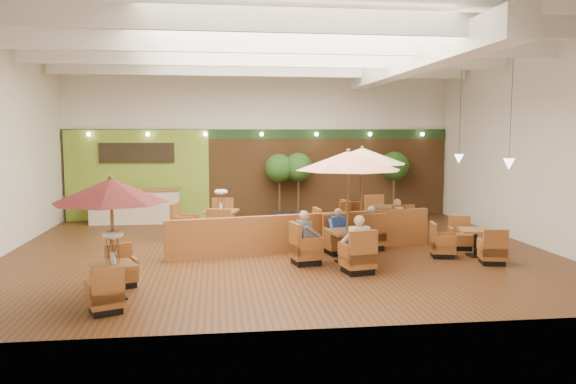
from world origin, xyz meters
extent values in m
plane|color=#381E0F|center=(0.00, 0.00, 0.00)|extent=(14.00, 14.00, 0.00)
cube|color=silver|center=(0.00, 6.00, 2.75)|extent=(14.00, 0.04, 5.50)
cube|color=silver|center=(0.00, -6.00, 2.75)|extent=(14.00, 0.04, 5.50)
cube|color=silver|center=(7.00, 0.00, 2.75)|extent=(0.04, 12.00, 5.50)
cube|color=white|center=(0.00, 0.00, 5.50)|extent=(14.00, 12.00, 0.04)
cube|color=brown|center=(0.00, 5.94, 1.60)|extent=(13.90, 0.10, 3.20)
cube|color=#1E3819|center=(0.00, 5.93, 3.05)|extent=(13.90, 0.12, 0.35)
cube|color=olive|center=(-4.40, 5.88, 1.60)|extent=(5.00, 0.08, 3.20)
cube|color=black|center=(-4.40, 5.80, 2.40)|extent=(2.60, 0.08, 0.70)
cube|color=white|center=(3.50, 0.00, 4.95)|extent=(0.60, 11.00, 0.60)
cube|color=white|center=(0.00, -4.00, 5.15)|extent=(13.60, 0.12, 0.45)
cube|color=white|center=(0.00, -1.30, 5.15)|extent=(13.60, 0.12, 0.45)
cube|color=white|center=(0.00, 1.30, 5.15)|extent=(13.60, 0.12, 0.45)
cube|color=white|center=(0.00, 4.00, 5.15)|extent=(13.60, 0.12, 0.45)
cylinder|color=black|center=(5.80, -1.00, 3.90)|extent=(0.01, 0.01, 3.20)
cone|color=white|center=(5.80, -1.00, 2.30)|extent=(0.28, 0.28, 0.28)
cylinder|color=black|center=(5.80, 2.00, 3.90)|extent=(0.01, 0.01, 3.20)
cone|color=white|center=(5.80, 2.00, 2.30)|extent=(0.28, 0.28, 0.28)
sphere|color=#FFEAC6|center=(-6.00, 5.70, 3.05)|extent=(0.14, 0.14, 0.14)
sphere|color=#FFEAC6|center=(-4.00, 5.70, 3.05)|extent=(0.14, 0.14, 0.14)
sphere|color=#FFEAC6|center=(-2.00, 5.70, 3.05)|extent=(0.14, 0.14, 0.14)
sphere|color=#FFEAC6|center=(0.00, 5.70, 3.05)|extent=(0.14, 0.14, 0.14)
sphere|color=#FFEAC6|center=(2.00, 5.70, 3.05)|extent=(0.14, 0.14, 0.14)
sphere|color=#FFEAC6|center=(4.00, 5.70, 3.05)|extent=(0.14, 0.14, 0.14)
sphere|color=#FFEAC6|center=(6.00, 5.70, 3.05)|extent=(0.14, 0.14, 0.14)
cube|color=beige|center=(-4.40, 5.10, 0.55)|extent=(3.00, 0.70, 1.10)
cube|color=brown|center=(-4.40, 5.10, 1.15)|extent=(3.00, 0.75, 0.06)
cube|color=brown|center=(0.65, -0.24, 0.50)|extent=(7.12, 1.57, 1.00)
cube|color=brown|center=(-3.54, -3.92, 0.64)|extent=(0.99, 0.99, 0.05)
cylinder|color=black|center=(-3.54, -3.92, 0.33)|extent=(0.09, 0.09, 0.59)
cube|color=black|center=(-3.54, -3.92, 0.02)|extent=(0.52, 0.52, 0.04)
cube|color=brown|center=(-3.54, -4.76, 0.27)|extent=(0.72, 0.72, 0.28)
cube|color=brown|center=(-3.63, -4.97, 0.53)|extent=(0.54, 0.29, 0.62)
cube|color=brown|center=(-3.77, -4.86, 0.44)|extent=(0.25, 0.48, 0.25)
cube|color=brown|center=(-3.30, -4.66, 0.44)|extent=(0.25, 0.48, 0.25)
cube|color=black|center=(-3.54, -4.76, 0.06)|extent=(0.64, 0.64, 0.12)
cube|color=brown|center=(-3.54, -3.07, 0.27)|extent=(0.72, 0.72, 0.28)
cube|color=brown|center=(-3.45, -2.86, 0.53)|extent=(0.54, 0.29, 0.62)
cube|color=brown|center=(-3.30, -2.97, 0.44)|extent=(0.25, 0.48, 0.25)
cube|color=brown|center=(-3.77, -3.17, 0.44)|extent=(0.25, 0.48, 0.25)
cube|color=black|center=(-3.54, -3.07, 0.06)|extent=(0.64, 0.64, 0.12)
cylinder|color=brown|center=(-3.54, -3.92, 1.11)|extent=(0.06, 0.06, 2.22)
cone|color=#511718|center=(-3.54, -3.92, 2.04)|extent=(2.13, 2.13, 0.45)
sphere|color=brown|center=(-3.54, -3.92, 2.27)|extent=(0.10, 0.10, 0.10)
cylinder|color=silver|center=(-3.54, -3.92, 0.78)|extent=(0.10, 0.10, 0.22)
cube|color=brown|center=(1.46, -1.61, 0.76)|extent=(1.04, 1.04, 0.06)
cylinder|color=black|center=(1.46, -1.61, 0.39)|extent=(0.11, 0.11, 0.69)
cube|color=black|center=(1.46, -1.61, 0.02)|extent=(0.55, 0.55, 0.04)
cube|color=brown|center=(1.46, -2.61, 0.32)|extent=(0.76, 0.76, 0.34)
cube|color=brown|center=(1.41, -2.88, 0.63)|extent=(0.66, 0.22, 0.74)
cube|color=brown|center=(1.16, -2.67, 0.53)|extent=(0.19, 0.58, 0.29)
cube|color=brown|center=(1.76, -2.55, 0.53)|extent=(0.19, 0.58, 0.29)
cube|color=black|center=(1.46, -2.61, 0.07)|extent=(0.67, 0.67, 0.15)
cube|color=brown|center=(1.46, -0.61, 0.32)|extent=(0.76, 0.76, 0.34)
cube|color=brown|center=(1.51, -0.34, 0.63)|extent=(0.66, 0.22, 0.74)
cube|color=brown|center=(1.76, -0.56, 0.53)|extent=(0.19, 0.58, 0.29)
cube|color=brown|center=(1.16, -0.67, 0.53)|extent=(0.19, 0.58, 0.29)
cube|color=black|center=(1.46, -0.61, 0.07)|extent=(0.67, 0.67, 0.15)
cube|color=brown|center=(0.46, -1.61, 0.32)|extent=(0.76, 0.76, 0.34)
cube|color=brown|center=(0.73, -1.66, 0.63)|extent=(0.22, 0.66, 0.74)
cube|color=brown|center=(0.41, -1.31, 0.53)|extent=(0.58, 0.19, 0.29)
cube|color=brown|center=(0.52, -1.91, 0.53)|extent=(0.58, 0.19, 0.29)
cube|color=black|center=(0.46, -1.61, 0.07)|extent=(0.67, 0.67, 0.15)
cylinder|color=brown|center=(1.46, -1.61, 1.31)|extent=(0.06, 0.06, 2.63)
cone|color=#C77360|center=(1.46, -1.61, 2.45)|extent=(2.52, 2.52, 0.45)
sphere|color=brown|center=(1.46, -1.61, 2.68)|extent=(0.10, 0.10, 0.10)
cube|color=brown|center=(2.43, 0.84, 0.76)|extent=(0.96, 0.96, 0.06)
cylinder|color=black|center=(2.43, 0.84, 0.39)|extent=(0.11, 0.11, 0.70)
cube|color=black|center=(2.43, 0.84, 0.02)|extent=(0.51, 0.51, 0.04)
cube|color=brown|center=(2.43, -0.16, 0.32)|extent=(0.70, 0.70, 0.34)
cube|color=brown|center=(2.41, -0.43, 0.63)|extent=(0.66, 0.15, 0.74)
cube|color=brown|center=(2.13, -0.18, 0.53)|extent=(0.13, 0.58, 0.30)
cube|color=brown|center=(2.74, -0.14, 0.53)|extent=(0.13, 0.58, 0.30)
cube|color=black|center=(2.43, -0.16, 0.07)|extent=(0.62, 0.62, 0.15)
cube|color=brown|center=(2.43, 1.84, 0.32)|extent=(0.70, 0.70, 0.34)
cube|color=brown|center=(2.45, 2.12, 0.63)|extent=(0.66, 0.15, 0.74)
cube|color=brown|center=(2.74, 1.87, 0.53)|extent=(0.13, 0.58, 0.30)
cube|color=brown|center=(2.13, 1.82, 0.53)|extent=(0.13, 0.58, 0.30)
cube|color=black|center=(2.43, 1.84, 0.07)|extent=(0.62, 0.62, 0.15)
cube|color=brown|center=(1.43, 0.84, 0.32)|extent=(0.70, 0.70, 0.34)
cube|color=brown|center=(1.70, 0.82, 0.63)|extent=(0.15, 0.66, 0.74)
cube|color=brown|center=(1.41, 1.15, 0.53)|extent=(0.58, 0.13, 0.30)
cube|color=brown|center=(1.45, 0.54, 0.53)|extent=(0.58, 0.13, 0.30)
cube|color=black|center=(1.43, 0.84, 0.07)|extent=(0.62, 0.62, 0.15)
cube|color=brown|center=(3.43, 0.84, 0.32)|extent=(0.70, 0.70, 0.34)
cube|color=brown|center=(3.16, 0.86, 0.63)|extent=(0.15, 0.66, 0.74)
cube|color=brown|center=(3.46, 0.54, 0.53)|extent=(0.58, 0.13, 0.30)
cube|color=brown|center=(3.41, 1.15, 0.53)|extent=(0.58, 0.13, 0.30)
cube|color=black|center=(3.43, 0.84, 0.07)|extent=(0.62, 0.62, 0.15)
cylinder|color=brown|center=(2.43, 0.84, 1.32)|extent=(0.06, 0.06, 2.64)
cone|color=tan|center=(2.43, 0.84, 2.46)|extent=(2.53, 2.53, 0.45)
sphere|color=brown|center=(2.43, 0.84, 2.69)|extent=(0.10, 0.10, 0.10)
cube|color=brown|center=(-1.51, 1.97, 0.79)|extent=(1.13, 1.13, 0.07)
cylinder|color=black|center=(-1.51, 1.97, 0.41)|extent=(0.11, 0.11, 0.73)
cube|color=black|center=(-1.51, 1.97, 0.02)|extent=(0.60, 0.60, 0.04)
cube|color=brown|center=(-1.51, 0.92, 0.33)|extent=(0.83, 0.83, 0.35)
cube|color=brown|center=(-1.44, 0.64, 0.66)|extent=(0.69, 0.27, 0.77)
cube|color=brown|center=(-1.82, 1.00, 0.55)|extent=(0.23, 0.61, 0.31)
cube|color=brown|center=(-1.20, 0.84, 0.55)|extent=(0.23, 0.61, 0.31)
cube|color=black|center=(-1.51, 0.92, 0.08)|extent=(0.73, 0.73, 0.15)
cube|color=brown|center=(-1.51, 3.01, 0.33)|extent=(0.83, 0.83, 0.35)
cube|color=brown|center=(-1.58, 3.29, 0.66)|extent=(0.69, 0.27, 0.77)
cube|color=brown|center=(-1.20, 2.93, 0.55)|extent=(0.23, 0.61, 0.31)
cube|color=brown|center=(-1.82, 3.09, 0.55)|extent=(0.23, 0.61, 0.31)
cube|color=black|center=(-1.51, 3.01, 0.08)|extent=(0.73, 0.73, 0.15)
cube|color=brown|center=(-2.55, 1.97, 0.33)|extent=(0.83, 0.83, 0.35)
cube|color=brown|center=(-2.27, 2.03, 0.66)|extent=(0.27, 0.69, 0.77)
cube|color=brown|center=(-2.48, 2.28, 0.55)|extent=(0.61, 0.23, 0.31)
cube|color=brown|center=(-2.63, 1.66, 0.55)|extent=(0.61, 0.23, 0.31)
cube|color=black|center=(-2.55, 1.97, 0.08)|extent=(0.73, 0.73, 0.15)
cylinder|color=silver|center=(-1.51, 1.97, 0.94)|extent=(0.10, 0.10, 0.22)
cube|color=brown|center=(4.83, -1.30, 0.66)|extent=(0.93, 0.93, 0.05)
cylinder|color=black|center=(4.83, -1.30, 0.34)|extent=(0.09, 0.09, 0.60)
cube|color=black|center=(4.83, -1.30, 0.02)|extent=(0.49, 0.49, 0.04)
cube|color=brown|center=(4.83, -2.17, 0.27)|extent=(0.68, 0.68, 0.29)
cube|color=brown|center=(4.88, -2.41, 0.55)|extent=(0.57, 0.21, 0.64)
cube|color=brown|center=(4.57, -2.12, 0.46)|extent=(0.18, 0.51, 0.26)
cube|color=brown|center=(5.09, -2.23, 0.46)|extent=(0.18, 0.51, 0.26)
cube|color=black|center=(4.83, -2.17, 0.06)|extent=(0.60, 0.60, 0.13)
cube|color=brown|center=(4.83, -0.43, 0.27)|extent=(0.68, 0.68, 0.29)
cube|color=brown|center=(4.78, -0.20, 0.55)|extent=(0.57, 0.21, 0.64)
cube|color=brown|center=(5.09, -0.49, 0.46)|extent=(0.18, 0.51, 0.26)
cube|color=brown|center=(4.57, -0.38, 0.46)|extent=(0.18, 0.51, 0.26)
cube|color=black|center=(4.83, -0.43, 0.06)|extent=(0.60, 0.60, 0.13)
cube|color=brown|center=(3.96, -1.30, 0.27)|extent=(0.68, 0.68, 0.29)
cube|color=brown|center=(4.19, -1.25, 0.55)|extent=(0.21, 0.57, 0.64)
cube|color=brown|center=(4.02, -1.04, 0.46)|extent=(0.51, 0.18, 0.26)
cube|color=brown|center=(3.90, -1.56, 0.46)|extent=(0.51, 0.18, 0.26)
cube|color=black|center=(3.96, -1.30, 0.06)|extent=(0.60, 0.60, 0.13)
cube|color=brown|center=(3.62, 2.20, 0.79)|extent=(1.08, 1.08, 0.07)
cylinder|color=black|center=(3.62, 2.20, 0.41)|extent=(0.11, 0.11, 0.73)
cube|color=black|center=(3.62, 2.20, 0.02)|extent=(0.57, 0.57, 0.04)
cube|color=brown|center=(3.62, 1.16, 0.33)|extent=(0.79, 0.79, 0.35)
cube|color=brown|center=(3.57, 0.88, 0.66)|extent=(0.69, 0.23, 0.77)
cube|color=brown|center=(3.31, 1.10, 0.55)|extent=(0.19, 0.61, 0.31)
cube|color=brown|center=(3.94, 1.21, 0.55)|extent=(0.19, 0.61, 0.31)
cube|color=black|center=(3.62, 1.16, 0.08)|extent=(0.70, 0.70, 0.15)
cube|color=brown|center=(3.62, 3.25, 0.33)|extent=(0.79, 0.79, 0.35)
cube|color=brown|center=(3.67, 3.53, 0.66)|extent=(0.69, 0.23, 0.77)
cube|color=brown|center=(3.94, 3.31, 0.55)|extent=(0.19, 0.61, 0.31)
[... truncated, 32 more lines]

